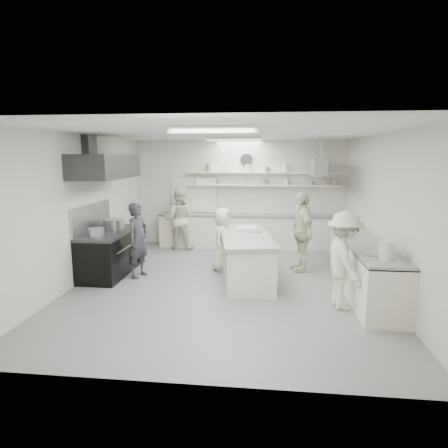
# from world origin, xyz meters

# --- Properties ---
(floor) EXTENTS (6.00, 7.00, 0.02)m
(floor) POSITION_xyz_m (0.00, 0.00, -0.01)
(floor) COLOR gray
(floor) RESTS_ON ground
(ceiling) EXTENTS (6.00, 7.00, 0.02)m
(ceiling) POSITION_xyz_m (0.00, 0.00, 3.01)
(ceiling) COLOR white
(ceiling) RESTS_ON wall_back
(wall_back) EXTENTS (6.00, 0.04, 3.00)m
(wall_back) POSITION_xyz_m (0.00, 3.50, 1.50)
(wall_back) COLOR beige
(wall_back) RESTS_ON floor
(wall_front) EXTENTS (6.00, 0.04, 3.00)m
(wall_front) POSITION_xyz_m (0.00, -3.50, 1.50)
(wall_front) COLOR beige
(wall_front) RESTS_ON floor
(wall_left) EXTENTS (0.04, 7.00, 3.00)m
(wall_left) POSITION_xyz_m (-3.00, 0.00, 1.50)
(wall_left) COLOR beige
(wall_left) RESTS_ON floor
(wall_right) EXTENTS (0.04, 7.00, 3.00)m
(wall_right) POSITION_xyz_m (3.00, 0.00, 1.50)
(wall_right) COLOR beige
(wall_right) RESTS_ON floor
(stove) EXTENTS (0.80, 1.80, 0.90)m
(stove) POSITION_xyz_m (-2.60, 0.40, 0.45)
(stove) COLOR black
(stove) RESTS_ON floor
(exhaust_hood) EXTENTS (0.85, 2.00, 0.50)m
(exhaust_hood) POSITION_xyz_m (-2.60, 0.40, 2.35)
(exhaust_hood) COLOR #333334
(exhaust_hood) RESTS_ON wall_left
(back_counter) EXTENTS (5.00, 0.60, 0.92)m
(back_counter) POSITION_xyz_m (0.30, 3.20, 0.46)
(back_counter) COLOR silver
(back_counter) RESTS_ON floor
(shelf_lower) EXTENTS (4.20, 0.26, 0.04)m
(shelf_lower) POSITION_xyz_m (0.70, 3.37, 1.75)
(shelf_lower) COLOR silver
(shelf_lower) RESTS_ON wall_back
(shelf_upper) EXTENTS (4.20, 0.26, 0.04)m
(shelf_upper) POSITION_xyz_m (0.70, 3.37, 2.10)
(shelf_upper) COLOR silver
(shelf_upper) RESTS_ON wall_back
(pass_through_window) EXTENTS (1.30, 0.04, 1.00)m
(pass_through_window) POSITION_xyz_m (-1.30, 3.48, 1.45)
(pass_through_window) COLOR black
(pass_through_window) RESTS_ON wall_back
(wall_clock) EXTENTS (0.32, 0.05, 0.32)m
(wall_clock) POSITION_xyz_m (0.20, 3.46, 2.45)
(wall_clock) COLOR silver
(wall_clock) RESTS_ON wall_back
(right_counter) EXTENTS (0.74, 3.30, 0.94)m
(right_counter) POSITION_xyz_m (2.65, -0.20, 0.47)
(right_counter) COLOR silver
(right_counter) RESTS_ON floor
(pot_rack) EXTENTS (0.30, 1.60, 0.40)m
(pot_rack) POSITION_xyz_m (2.00, 2.40, 2.30)
(pot_rack) COLOR #9B9EA4
(pot_rack) RESTS_ON ceiling
(light_fixture_front) EXTENTS (1.30, 0.25, 0.10)m
(light_fixture_front) POSITION_xyz_m (0.00, -1.80, 2.94)
(light_fixture_front) COLOR silver
(light_fixture_front) RESTS_ON ceiling
(light_fixture_rear) EXTENTS (1.30, 0.25, 0.10)m
(light_fixture_rear) POSITION_xyz_m (0.00, 1.80, 2.94)
(light_fixture_rear) COLOR silver
(light_fixture_rear) RESTS_ON ceiling
(prep_island) EXTENTS (1.29, 2.56, 0.90)m
(prep_island) POSITION_xyz_m (0.36, 0.42, 0.45)
(prep_island) COLOR silver
(prep_island) RESTS_ON floor
(stove_pot) EXTENTS (0.46, 0.46, 0.26)m
(stove_pot) POSITION_xyz_m (-2.60, 0.69, 1.04)
(stove_pot) COLOR #9B9EA4
(stove_pot) RESTS_ON stove
(cook_stove) EXTENTS (0.55, 0.67, 1.59)m
(cook_stove) POSITION_xyz_m (-1.91, 0.29, 0.80)
(cook_stove) COLOR #2D2E35
(cook_stove) RESTS_ON floor
(cook_back) EXTENTS (0.87, 0.70, 1.69)m
(cook_back) POSITION_xyz_m (-1.61, 2.84, 0.85)
(cook_back) COLOR beige
(cook_back) RESTS_ON floor
(cook_island_left) EXTENTS (0.59, 0.77, 1.43)m
(cook_island_left) POSITION_xyz_m (-0.19, 0.98, 0.71)
(cook_island_left) COLOR beige
(cook_island_left) RESTS_ON floor
(cook_island_right) EXTENTS (0.69, 1.13, 1.79)m
(cook_island_right) POSITION_xyz_m (1.57, 1.15, 0.90)
(cook_island_right) COLOR beige
(cook_island_right) RESTS_ON floor
(cook_right) EXTENTS (0.80, 1.17, 1.67)m
(cook_right) POSITION_xyz_m (2.10, -0.99, 0.84)
(cook_right) COLOR beige
(cook_right) RESTS_ON floor
(bowl_island_a) EXTENTS (0.36, 0.36, 0.07)m
(bowl_island_a) POSITION_xyz_m (0.53, 0.71, 0.94)
(bowl_island_a) COLOR #9B9EA4
(bowl_island_a) RESTS_ON prep_island
(bowl_island_b) EXTENTS (0.20, 0.20, 0.05)m
(bowl_island_b) POSITION_xyz_m (0.61, 0.64, 0.93)
(bowl_island_b) COLOR silver
(bowl_island_b) RESTS_ON prep_island
(bowl_right) EXTENTS (0.29, 0.29, 0.06)m
(bowl_right) POSITION_xyz_m (2.54, -1.12, 0.97)
(bowl_right) COLOR silver
(bowl_right) RESTS_ON right_counter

